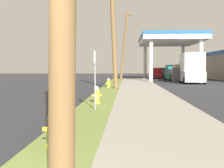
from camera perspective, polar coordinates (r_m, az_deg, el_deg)
fire_hydrant_nearest at (r=6.14m, az=-10.64°, el=-8.37°), size 0.42×0.38×0.74m
fire_hydrant_second at (r=13.25m, az=-2.80°, el=-2.18°), size 0.42×0.38×0.74m
fire_hydrant_third at (r=23.43m, az=-0.65°, el=0.12°), size 0.42×0.37×0.74m
utility_pole_midground at (r=22.61m, az=0.25°, el=10.17°), size 1.41×0.37×8.49m
utility_pole_background at (r=41.07m, az=2.27°, el=7.24°), size 1.74×1.17×8.87m
street_sign_post at (r=11.19m, az=-3.13°, el=2.95°), size 0.05×0.36×2.12m
car_red_by_near_pump at (r=47.09m, az=8.02°, el=1.91°), size 2.20×4.61×1.57m
truck_teal_at_forecourt at (r=40.40m, az=11.48°, el=1.97°), size 2.50×5.54×1.97m
truck_tan_on_apron at (r=37.18m, az=12.43°, el=1.87°), size 2.28×5.46×1.97m
truck_white_at_far_bay at (r=33.72m, az=14.20°, el=2.70°), size 2.38×6.48×3.11m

